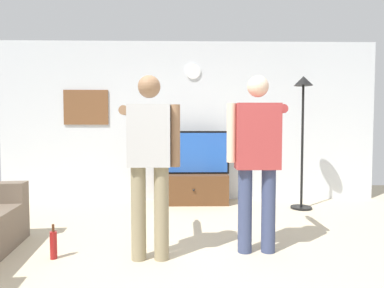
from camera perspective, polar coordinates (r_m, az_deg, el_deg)
ground_plane at (r=3.09m, az=0.06°, el=-21.12°), size 8.40×8.40×0.00m
back_wall at (r=5.77m, az=-0.58°, el=3.90°), size 6.40×0.10×2.70m
tv_stand at (r=5.51m, az=0.23°, el=-7.65°), size 1.12×0.46×0.48m
television at (r=5.48m, az=0.22°, el=-1.46°), size 1.18×0.07×0.70m
wall_clock at (r=5.78m, az=0.16°, el=12.30°), size 0.26×0.03×0.26m
framed_picture at (r=5.96m, az=-17.62°, el=5.99°), size 0.75×0.04×0.58m
floor_lamp at (r=5.34m, az=18.39°, el=4.80°), size 0.32×0.32×2.02m
person_standing_nearer_lamp at (r=3.16m, az=-7.23°, el=-2.09°), size 0.57×0.78×1.73m
person_standing_nearer_couch at (r=3.38m, az=11.03°, el=-1.47°), size 0.61×0.78×1.76m
beverage_bottle at (r=3.57m, az=-22.56°, el=-15.56°), size 0.07×0.07×0.33m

